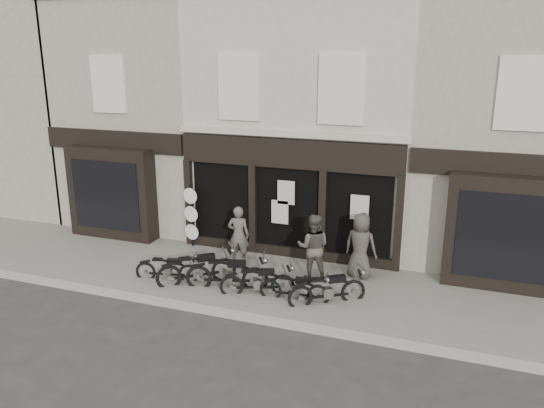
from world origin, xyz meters
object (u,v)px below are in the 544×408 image
(motorcycle_5, at_px, (328,292))
(man_centre, at_px, (313,247))
(man_left, at_px, (238,235))
(man_right, at_px, (361,246))
(motorcycle_0, at_px, (168,271))
(motorcycle_1, at_px, (198,271))
(advert_sign_post, at_px, (191,219))
(motorcycle_4, at_px, (295,291))
(motorcycle_3, at_px, (258,284))
(motorcycle_2, at_px, (228,276))

(motorcycle_5, relative_size, man_centre, 0.97)
(man_left, distance_m, man_right, 3.74)
(motorcycle_0, relative_size, motorcycle_1, 0.96)
(man_right, height_order, advert_sign_post, advert_sign_post)
(man_right, bearing_deg, motorcycle_1, 34.03)
(motorcycle_4, bearing_deg, motorcycle_5, 2.17)
(motorcycle_3, bearing_deg, man_left, 103.93)
(motorcycle_0, height_order, motorcycle_5, motorcycle_5)
(motorcycle_2, bearing_deg, man_right, 14.14)
(advert_sign_post, bearing_deg, man_centre, -8.52)
(motorcycle_0, bearing_deg, man_centre, 8.21)
(motorcycle_2, relative_size, man_centre, 1.17)
(man_left, xyz_separation_m, advert_sign_post, (-2.07, 0.83, 0.05))
(man_centre, distance_m, man_right, 1.37)
(motorcycle_0, height_order, motorcycle_2, motorcycle_2)
(motorcycle_5, height_order, man_right, man_right)
(motorcycle_0, bearing_deg, motorcycle_3, -11.73)
(man_left, relative_size, man_centre, 0.94)
(motorcycle_2, height_order, motorcycle_5, motorcycle_2)
(motorcycle_3, distance_m, man_right, 3.18)
(man_left, bearing_deg, advert_sign_post, -33.91)
(motorcycle_0, xyz_separation_m, motorcycle_4, (3.85, -0.00, 0.00))
(advert_sign_post, bearing_deg, motorcycle_4, -24.41)
(motorcycle_1, bearing_deg, man_centre, -15.33)
(motorcycle_2, relative_size, motorcycle_5, 1.20)
(motorcycle_5, distance_m, advert_sign_post, 5.95)
(motorcycle_3, height_order, motorcycle_4, motorcycle_3)
(motorcycle_0, xyz_separation_m, motorcycle_3, (2.79, 0.02, 0.03))
(man_left, height_order, man_centre, man_centre)
(motorcycle_2, bearing_deg, man_centre, 17.66)
(man_centre, distance_m, advert_sign_post, 4.71)
(man_centre, bearing_deg, motorcycle_4, 77.58)
(motorcycle_4, bearing_deg, advert_sign_post, 143.48)
(motorcycle_1, xyz_separation_m, motorcycle_4, (2.94, -0.12, -0.08))
(motorcycle_5, distance_m, man_right, 2.06)
(motorcycle_5, bearing_deg, motorcycle_2, 146.56)
(motorcycle_2, relative_size, motorcycle_4, 1.19)
(motorcycle_1, xyz_separation_m, motorcycle_5, (3.80, -0.01, -0.03))
(motorcycle_4, bearing_deg, man_centre, 81.63)
(motorcycle_5, relative_size, man_right, 0.97)
(motorcycle_5, height_order, man_left, man_left)
(motorcycle_5, bearing_deg, motorcycle_0, 147.46)
(motorcycle_3, height_order, man_centre, man_centre)
(motorcycle_4, height_order, motorcycle_5, motorcycle_5)
(man_left, bearing_deg, man_right, 170.63)
(motorcycle_3, xyz_separation_m, motorcycle_5, (1.92, 0.09, 0.02))
(motorcycle_0, height_order, motorcycle_4, motorcycle_4)
(motorcycle_0, height_order, motorcycle_1, motorcycle_1)
(motorcycle_0, distance_m, man_right, 5.59)
(advert_sign_post, bearing_deg, man_left, -15.53)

